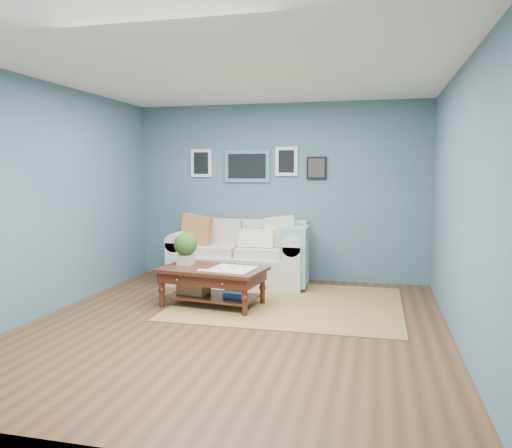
% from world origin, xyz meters
% --- Properties ---
extents(room_shell, '(5.00, 5.02, 2.70)m').
position_xyz_m(room_shell, '(-0.01, 0.06, 1.36)').
color(room_shell, brown).
rests_on(room_shell, ground).
extents(area_rug, '(2.80, 2.24, 0.01)m').
position_xyz_m(area_rug, '(0.41, 1.04, 0.01)').
color(area_rug, brown).
rests_on(area_rug, ground).
extents(loveseat, '(2.03, 0.92, 1.04)m').
position_xyz_m(loveseat, '(-0.41, 2.03, 0.43)').
color(loveseat, beige).
rests_on(loveseat, ground).
extents(coffee_table, '(1.37, 0.92, 0.90)m').
position_xyz_m(coffee_table, '(-0.56, 0.74, 0.40)').
color(coffee_table, black).
rests_on(coffee_table, ground).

